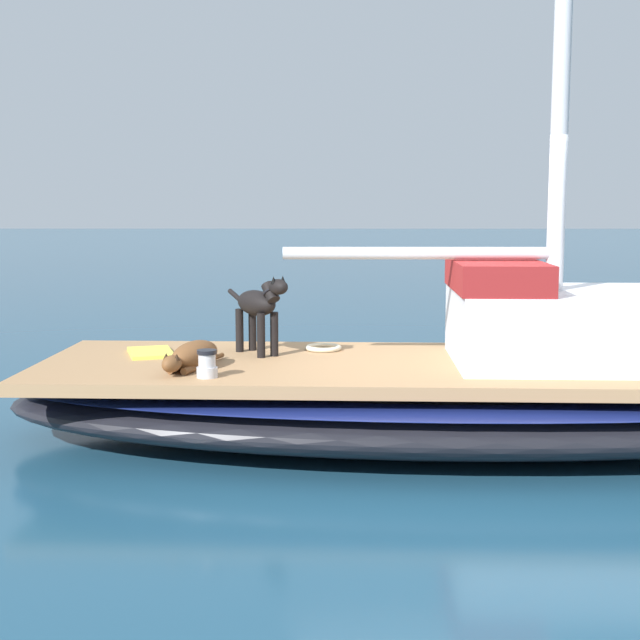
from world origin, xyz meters
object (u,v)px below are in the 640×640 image
object	(u,v)px
deck_winch	(207,365)
deck_towel	(151,352)
dog_black	(259,306)
coiled_rope	(323,348)
sailboat_main	(440,401)
dog_brown	(193,356)

from	to	relation	value
deck_winch	deck_towel	bearing A→B (deg)	-148.48
dog_black	coiled_rope	size ratio (longest dim) A/B	2.51
sailboat_main	dog_brown	size ratio (longest dim) A/B	7.93
dog_black	deck_towel	bearing A→B (deg)	-90.74
coiled_rope	deck_towel	world-z (taller)	coiled_rope
coiled_rope	deck_towel	xyz separation A→B (m)	(0.23, -1.50, -0.01)
coiled_rope	deck_winch	bearing A→B (deg)	-34.82
sailboat_main	dog_black	size ratio (longest dim) A/B	9.01
sailboat_main	dog_black	xyz separation A→B (m)	(-0.36, -1.53, 0.75)
dog_brown	coiled_rope	xyz separation A→B (m)	(-0.92, 1.03, -0.08)
sailboat_main	deck_winch	size ratio (longest dim) A/B	34.84
dog_brown	deck_towel	world-z (taller)	dog_brown
dog_brown	deck_winch	bearing A→B (deg)	25.31
dog_black	deck_winch	bearing A→B (deg)	-17.50
sailboat_main	coiled_rope	world-z (taller)	coiled_rope
dog_brown	deck_towel	bearing A→B (deg)	-145.76
sailboat_main	deck_winch	world-z (taller)	deck_winch
sailboat_main	coiled_rope	distance (m)	1.19
dog_black	dog_brown	world-z (taller)	dog_black
dog_black	dog_brown	size ratio (longest dim) A/B	0.88
deck_winch	sailboat_main	bearing A→B (deg)	109.55
sailboat_main	coiled_rope	size ratio (longest dim) A/B	22.58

